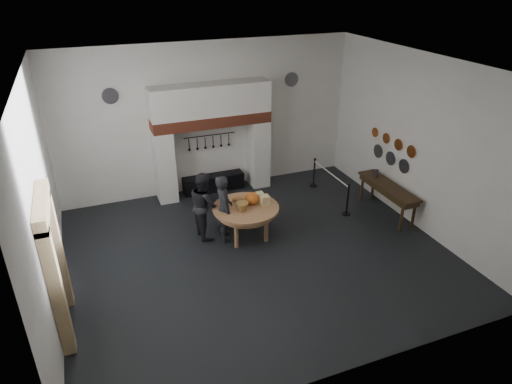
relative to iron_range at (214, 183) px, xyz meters
name	(u,v)px	position (x,y,z in m)	size (l,w,h in m)	color
floor	(257,252)	(0.00, -3.72, -0.25)	(9.00, 8.00, 0.02)	black
ceiling	(257,67)	(0.00, -3.72, 4.25)	(9.00, 8.00, 0.02)	silver
wall_back	(208,119)	(0.00, 0.28, 2.00)	(9.00, 0.02, 4.50)	white
wall_front	(353,267)	(0.00, -7.72, 2.00)	(9.00, 0.02, 4.50)	white
wall_left	(41,203)	(-4.50, -3.72, 2.00)	(0.02, 8.00, 4.50)	white
wall_right	(419,143)	(4.50, -3.72, 2.00)	(0.02, 8.00, 4.50)	white
chimney_pier_left	(165,166)	(-1.48, -0.07, 0.82)	(0.55, 0.70, 2.15)	silver
chimney_pier_right	(258,153)	(1.48, -0.07, 0.82)	(0.55, 0.70, 2.15)	silver
hearth_brick_band	(211,120)	(0.00, -0.07, 2.06)	(3.50, 0.72, 0.32)	#9E442B
chimney_hood	(210,99)	(0.00, -0.07, 2.67)	(3.50, 0.70, 0.90)	silver
iron_range	(214,183)	(0.00, 0.00, 0.00)	(1.90, 0.45, 0.50)	black
utensil_rail	(210,135)	(0.00, 0.20, 1.50)	(0.02, 0.02, 1.60)	black
door_recess	(52,274)	(-4.47, -4.72, 1.00)	(0.04, 1.10, 2.50)	black
door_jamb_near	(57,293)	(-4.38, -5.42, 1.05)	(0.22, 0.30, 2.60)	tan
door_jamb_far	(57,251)	(-4.38, -4.02, 1.05)	(0.22, 0.30, 2.60)	tan
door_lintel	(42,206)	(-4.38, -4.72, 2.40)	(0.22, 1.70, 0.30)	tan
wall_plaque	(51,213)	(-4.45, -2.92, 1.35)	(0.05, 0.34, 0.44)	gold
work_table	(246,208)	(0.00, -2.93, 0.59)	(1.69, 1.69, 0.07)	#AB7851
pumpkin	(252,198)	(0.20, -2.83, 0.78)	(0.36, 0.36, 0.31)	#DC551F
cheese_block_big	(265,200)	(0.50, -2.98, 0.74)	(0.22, 0.22, 0.24)	#E1C786
cheese_block_small	(260,196)	(0.48, -2.68, 0.72)	(0.18, 0.18, 0.20)	#F7ED93
wicker_basket	(242,207)	(-0.15, -3.08, 0.73)	(0.32, 0.32, 0.22)	olive
bread_loaf	(237,199)	(-0.10, -2.58, 0.69)	(0.31, 0.18, 0.13)	#AB643C
visitor_near	(224,209)	(-0.55, -2.86, 0.65)	(0.65, 0.43, 1.79)	black
visitor_far	(204,205)	(-0.95, -2.46, 0.63)	(0.86, 0.67, 1.76)	black
side_table	(388,186)	(4.10, -3.25, 0.62)	(0.55, 2.20, 0.06)	#332512
pewter_jug	(376,173)	(4.10, -2.65, 0.76)	(0.12, 0.12, 0.22)	#4E4E54
copper_pan_a	(411,152)	(4.46, -3.52, 1.70)	(0.34, 0.34, 0.03)	#C6662D
copper_pan_b	(398,145)	(4.46, -2.97, 1.70)	(0.32, 0.32, 0.03)	#C6662D
copper_pan_c	(386,138)	(4.46, -2.42, 1.70)	(0.30, 0.30, 0.03)	#C6662D
copper_pan_d	(375,132)	(4.46, -1.87, 1.70)	(0.28, 0.28, 0.03)	#C6662D
pewter_plate_left	(404,166)	(4.46, -3.32, 1.20)	(0.40, 0.40, 0.03)	#4C4C51
pewter_plate_mid	(390,158)	(4.46, -2.72, 1.20)	(0.40, 0.40, 0.03)	#4C4C51
pewter_plate_right	(378,151)	(4.46, -2.12, 1.20)	(0.40, 0.40, 0.03)	#4C4C51
pewter_plate_back_left	(110,96)	(-2.70, 0.24, 2.95)	(0.44, 0.44, 0.03)	#4C4C51
pewter_plate_back_right	(292,79)	(2.70, 0.24, 2.95)	(0.44, 0.44, 0.03)	#4C4C51
barrier_post_near	(348,200)	(3.07, -2.88, 0.20)	(0.05, 0.05, 0.90)	black
barrier_post_far	(314,173)	(3.07, -0.88, 0.20)	(0.05, 0.05, 0.90)	black
barrier_rope	(331,174)	(3.07, -1.88, 0.60)	(0.04, 0.04, 2.00)	white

